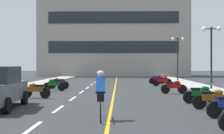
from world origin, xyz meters
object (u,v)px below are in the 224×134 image
object	(u,v)px
motorcycle_12	(157,79)
cyclist_rider	(101,94)
motorcycle_8	(54,84)
motorcycle_11	(163,80)
motorcycle_5	(201,94)
street_lamp_mid	(211,43)
street_lamp_far	(178,49)
motorcycle_4	(213,99)
motorcycle_6	(36,90)
motorcycle_9	(59,83)
motorcycle_10	(162,81)
motorcycle_7	(174,87)

from	to	relation	value
motorcycle_12	cyclist_rider	distance (m)	20.15
motorcycle_8	motorcycle_11	xyz separation A→B (m)	(8.76, 6.34, 0.00)
motorcycle_5	motorcycle_8	size ratio (longest dim) A/B	1.00
street_lamp_mid	motorcycle_8	world-z (taller)	street_lamp_mid
street_lamp_far	motorcycle_11	xyz separation A→B (m)	(-2.55, -6.18, -3.22)
motorcycle_4	motorcycle_6	bearing A→B (deg)	154.09
street_lamp_far	cyclist_rider	distance (m)	25.23
motorcycle_5	motorcycle_9	world-z (taller)	same
motorcycle_6	motorcycle_8	xyz separation A→B (m)	(0.00, 4.88, 0.00)
street_lamp_far	street_lamp_mid	bearing A→B (deg)	-89.00
motorcycle_10	motorcycle_11	size ratio (longest dim) A/B	0.98
street_lamp_far	motorcycle_5	distance (m)	20.03
motorcycle_4	motorcycle_8	xyz separation A→B (m)	(-8.67, 9.09, 0.00)
street_lamp_mid	motorcycle_5	distance (m)	8.79
street_lamp_mid	motorcycle_10	xyz separation A→B (m)	(-3.00, 4.14, -3.06)
motorcycle_4	motorcycle_7	xyz separation A→B (m)	(-0.38, 7.03, 0.00)
motorcycle_10	cyclist_rider	xyz separation A→B (m)	(-4.44, -16.29, 0.41)
motorcycle_4	motorcycle_9	distance (m)	13.91
street_lamp_far	motorcycle_6	xyz separation A→B (m)	(-11.31, -17.40, -3.22)
street_lamp_far	motorcycle_6	bearing A→B (deg)	-123.02
motorcycle_5	motorcycle_11	distance (m)	13.41
motorcycle_4	motorcycle_5	distance (m)	2.02
street_lamp_far	motorcycle_4	xyz separation A→B (m)	(-2.64, -21.61, -3.22)
motorcycle_5	motorcycle_12	xyz separation A→B (m)	(-0.23, 15.25, 0.00)
motorcycle_5	motorcycle_9	distance (m)	12.41
motorcycle_10	street_lamp_far	bearing A→B (deg)	70.08
street_lamp_far	motorcycle_10	size ratio (longest dim) A/B	2.91
street_lamp_mid	street_lamp_far	world-z (taller)	street_lamp_far
motorcycle_5	motorcycle_7	xyz separation A→B (m)	(-0.41, 5.01, 0.00)
motorcycle_6	motorcycle_4	bearing A→B (deg)	-25.91
street_lamp_far	cyclist_rider	world-z (taller)	street_lamp_far
motorcycle_5	motorcycle_7	size ratio (longest dim) A/B	1.00
motorcycle_6	motorcycle_8	size ratio (longest dim) A/B	1.00
motorcycle_6	motorcycle_9	xyz separation A→B (m)	(-0.03, 6.63, 0.00)
motorcycle_5	motorcycle_10	bearing A→B (deg)	90.89
motorcycle_5	motorcycle_9	bearing A→B (deg)	134.69
motorcycle_4	motorcycle_11	bearing A→B (deg)	89.67
motorcycle_8	motorcycle_12	world-z (taller)	same
motorcycle_9	cyclist_rider	xyz separation A→B (m)	(4.11, -13.24, 0.41)
motorcycle_9	motorcycle_8	bearing A→B (deg)	-88.87
motorcycle_5	motorcycle_8	world-z (taller)	same
motorcycle_4	motorcycle_7	size ratio (longest dim) A/B	0.99
motorcycle_6	motorcycle_11	xyz separation A→B (m)	(8.76, 11.22, 0.00)
motorcycle_4	motorcycle_11	world-z (taller)	same
motorcycle_8	motorcycle_9	xyz separation A→B (m)	(-0.03, 1.75, 0.00)
street_lamp_far	motorcycle_12	xyz separation A→B (m)	(-2.84, -4.34, -3.22)
motorcycle_5	motorcycle_7	bearing A→B (deg)	94.64
motorcycle_7	motorcycle_11	bearing A→B (deg)	86.79
motorcycle_6	motorcycle_8	world-z (taller)	same
street_lamp_far	motorcycle_9	xyz separation A→B (m)	(-11.34, -10.77, -3.22)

